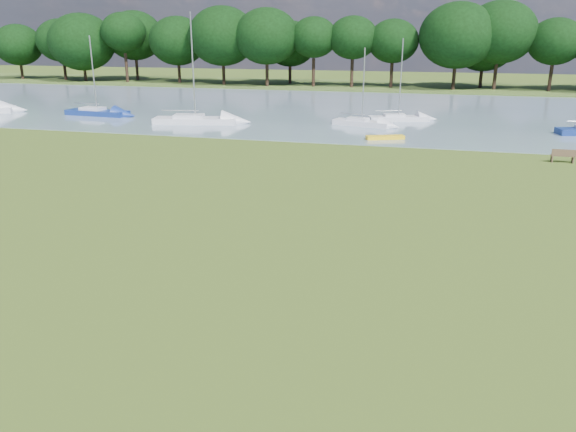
% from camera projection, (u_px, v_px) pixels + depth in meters
% --- Properties ---
extents(ground, '(220.00, 220.00, 0.00)m').
position_uv_depth(ground, '(320.00, 251.00, 21.96)').
color(ground, '#546026').
extents(river, '(220.00, 40.00, 0.10)m').
position_uv_depth(river, '(399.00, 112.00, 60.56)').
color(river, slate).
rests_on(river, ground).
extents(far_bank, '(220.00, 20.00, 0.40)m').
position_uv_depth(far_bank, '(413.00, 87.00, 88.13)').
color(far_bank, '#4C6626').
rests_on(far_bank, ground).
extents(riverbank_bench, '(1.48, 0.46, 0.91)m').
position_uv_depth(riverbank_bench, '(563.00, 156.00, 36.74)').
color(riverbank_bench, brown).
rests_on(riverbank_bench, ground).
extents(kayak, '(3.10, 1.82, 0.31)m').
position_uv_depth(kayak, '(385.00, 137.00, 44.70)').
color(kayak, yellow).
rests_on(kayak, river).
extents(tree_line, '(153.92, 10.04, 12.15)m').
position_uv_depth(tree_line, '(458.00, 40.00, 80.75)').
color(tree_line, black).
rests_on(tree_line, far_bank).
extents(sailboat_0, '(5.84, 3.30, 7.63)m').
position_uv_depth(sailboat_0, '(398.00, 117.00, 53.98)').
color(sailboat_0, silver).
rests_on(sailboat_0, river).
extents(sailboat_1, '(5.58, 3.01, 6.85)m').
position_uv_depth(sailboat_1, '(361.00, 121.00, 51.24)').
color(sailboat_1, silver).
rests_on(sailboat_1, river).
extents(sailboat_3, '(8.03, 3.72, 9.89)m').
position_uv_depth(sailboat_3, '(195.00, 118.00, 52.47)').
color(sailboat_3, silver).
rests_on(sailboat_3, river).
extents(sailboat_6, '(6.88, 2.45, 7.85)m').
position_uv_depth(sailboat_6, '(96.00, 111.00, 57.66)').
color(sailboat_6, navy).
rests_on(sailboat_6, river).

